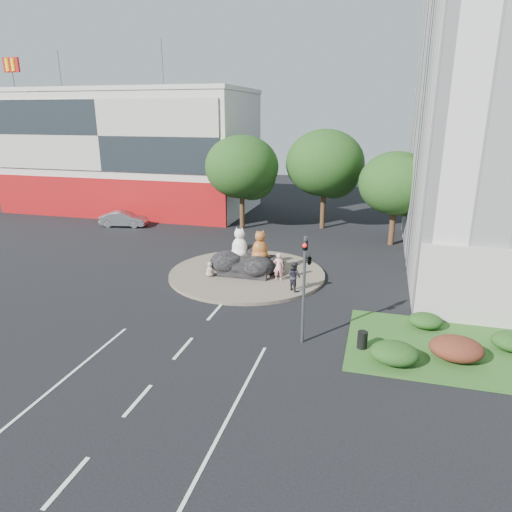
{
  "coord_description": "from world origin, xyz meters",
  "views": [
    {
      "loc": [
        7.95,
        -16.61,
        10.0
      ],
      "look_at": [
        1.16,
        7.98,
        2.0
      ],
      "focal_mm": 32.0,
      "sensor_mm": 36.0,
      "label": 1
    }
  ],
  "objects_px": {
    "kitten_white": "(266,272)",
    "pedestrian_dark": "(294,276)",
    "pedestrian_pink": "(279,267)",
    "parked_car": "(124,219)",
    "cat_tabby": "(260,245)",
    "kitten_calico": "(210,269)",
    "litter_bin": "(362,340)",
    "cat_white": "(240,242)"
  },
  "relations": [
    {
      "from": "cat_tabby",
      "to": "parked_car",
      "type": "xyz_separation_m",
      "value": [
        -15.58,
        9.58,
        -1.37
      ]
    },
    {
      "from": "cat_white",
      "to": "cat_tabby",
      "type": "relative_size",
      "value": 1.02
    },
    {
      "from": "pedestrian_pink",
      "to": "litter_bin",
      "type": "relative_size",
      "value": 2.25
    },
    {
      "from": "cat_tabby",
      "to": "pedestrian_dark",
      "type": "relative_size",
      "value": 1.12
    },
    {
      "from": "cat_white",
      "to": "pedestrian_pink",
      "type": "xyz_separation_m",
      "value": [
        2.84,
        -1.15,
        -1.01
      ]
    },
    {
      "from": "kitten_calico",
      "to": "parked_car",
      "type": "xyz_separation_m",
      "value": [
        -12.7,
        11.03,
        0.01
      ]
    },
    {
      "from": "kitten_calico",
      "to": "cat_tabby",
      "type": "bearing_deg",
      "value": 65.2
    },
    {
      "from": "cat_tabby",
      "to": "parked_car",
      "type": "bearing_deg",
      "value": 119.98
    },
    {
      "from": "parked_car",
      "to": "cat_white",
      "type": "bearing_deg",
      "value": -134.3
    },
    {
      "from": "litter_bin",
      "to": "cat_white",
      "type": "bearing_deg",
      "value": 134.74
    },
    {
      "from": "cat_white",
      "to": "litter_bin",
      "type": "xyz_separation_m",
      "value": [
        8.23,
        -8.3,
        -1.58
      ]
    },
    {
      "from": "pedestrian_pink",
      "to": "parked_car",
      "type": "relative_size",
      "value": 0.41
    },
    {
      "from": "cat_tabby",
      "to": "kitten_calico",
      "type": "xyz_separation_m",
      "value": [
        -2.88,
        -1.45,
        -1.38
      ]
    },
    {
      "from": "litter_bin",
      "to": "kitten_white",
      "type": "bearing_deg",
      "value": 130.73
    },
    {
      "from": "kitten_calico",
      "to": "cat_white",
      "type": "bearing_deg",
      "value": 85.07
    },
    {
      "from": "kitten_white",
      "to": "parked_car",
      "type": "relative_size",
      "value": 0.21
    },
    {
      "from": "cat_white",
      "to": "kitten_white",
      "type": "distance_m",
      "value": 2.7
    },
    {
      "from": "cat_tabby",
      "to": "parked_car",
      "type": "relative_size",
      "value": 0.46
    },
    {
      "from": "cat_white",
      "to": "kitten_calico",
      "type": "bearing_deg",
      "value": -124.33
    },
    {
      "from": "kitten_calico",
      "to": "parked_car",
      "type": "bearing_deg",
      "value": 177.48
    },
    {
      "from": "cat_white",
      "to": "litter_bin",
      "type": "distance_m",
      "value": 11.79
    },
    {
      "from": "cat_tabby",
      "to": "kitten_calico",
      "type": "bearing_deg",
      "value": 178.33
    },
    {
      "from": "kitten_calico",
      "to": "pedestrian_dark",
      "type": "height_order",
      "value": "pedestrian_dark"
    },
    {
      "from": "kitten_calico",
      "to": "pedestrian_dark",
      "type": "xyz_separation_m",
      "value": [
        5.56,
        -0.98,
        0.37
      ]
    },
    {
      "from": "cat_tabby",
      "to": "kitten_white",
      "type": "bearing_deg",
      "value": -85.82
    },
    {
      "from": "cat_white",
      "to": "pedestrian_dark",
      "type": "bearing_deg",
      "value": -23.0
    },
    {
      "from": "cat_tabby",
      "to": "litter_bin",
      "type": "xyz_separation_m",
      "value": [
        6.83,
        -8.18,
        -1.56
      ]
    },
    {
      "from": "cat_tabby",
      "to": "kitten_white",
      "type": "xyz_separation_m",
      "value": [
        0.62,
        -0.96,
        -1.43
      ]
    },
    {
      "from": "pedestrian_pink",
      "to": "parked_car",
      "type": "xyz_separation_m",
      "value": [
        -17.02,
        10.61,
        -0.38
      ]
    },
    {
      "from": "pedestrian_dark",
      "to": "parked_car",
      "type": "xyz_separation_m",
      "value": [
        -18.26,
        12.01,
        -0.37
      ]
    },
    {
      "from": "pedestrian_dark",
      "to": "litter_bin",
      "type": "bearing_deg",
      "value": 166.25
    },
    {
      "from": "kitten_white",
      "to": "pedestrian_dark",
      "type": "relative_size",
      "value": 0.51
    },
    {
      "from": "kitten_white",
      "to": "parked_car",
      "type": "xyz_separation_m",
      "value": [
        -16.19,
        10.54,
        0.05
      ]
    },
    {
      "from": "kitten_calico",
      "to": "pedestrian_pink",
      "type": "height_order",
      "value": "pedestrian_pink"
    },
    {
      "from": "cat_tabby",
      "to": "pedestrian_pink",
      "type": "relative_size",
      "value": 1.11
    },
    {
      "from": "cat_white",
      "to": "cat_tabby",
      "type": "bearing_deg",
      "value": 4.2
    },
    {
      "from": "litter_bin",
      "to": "kitten_calico",
      "type": "bearing_deg",
      "value": 145.26
    },
    {
      "from": "cat_tabby",
      "to": "pedestrian_pink",
      "type": "distance_m",
      "value": 2.04
    },
    {
      "from": "kitten_white",
      "to": "pedestrian_pink",
      "type": "distance_m",
      "value": 0.94
    },
    {
      "from": "kitten_calico",
      "to": "pedestrian_pink",
      "type": "relative_size",
      "value": 0.56
    },
    {
      "from": "cat_tabby",
      "to": "kitten_calico",
      "type": "distance_m",
      "value": 3.5
    },
    {
      "from": "cat_white",
      "to": "parked_car",
      "type": "height_order",
      "value": "cat_white"
    }
  ]
}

